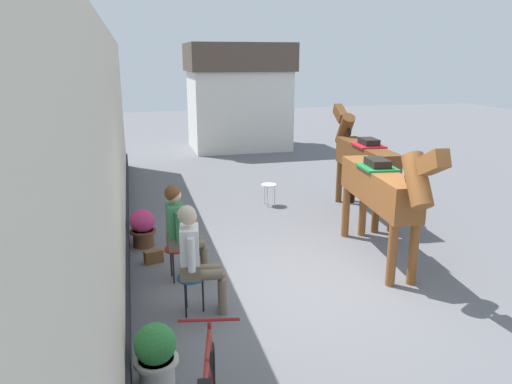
% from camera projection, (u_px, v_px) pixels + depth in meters
% --- Properties ---
extents(ground_plane, '(40.00, 40.00, 0.00)m').
position_uv_depth(ground_plane, '(253.00, 218.00, 9.53)').
color(ground_plane, slate).
extents(pub_facade_wall, '(0.34, 14.00, 3.40)m').
position_uv_depth(pub_facade_wall, '(109.00, 165.00, 7.10)').
color(pub_facade_wall, beige).
rests_on(pub_facade_wall, ground_plane).
extents(distant_cottage, '(3.40, 2.60, 3.50)m').
position_uv_depth(distant_cottage, '(238.00, 95.00, 16.43)').
color(distant_cottage, silver).
rests_on(distant_cottage, ground_plane).
extents(seated_visitor_near, '(0.61, 0.49, 1.39)m').
position_uv_depth(seated_visitor_near, '(195.00, 254.00, 5.82)').
color(seated_visitor_near, '#194C99').
rests_on(seated_visitor_near, ground_plane).
extents(seated_visitor_far, '(0.61, 0.49, 1.39)m').
position_uv_depth(seated_visitor_far, '(180.00, 227.00, 6.73)').
color(seated_visitor_far, red).
rests_on(seated_visitor_far, ground_plane).
extents(saddled_horse_near, '(0.67, 2.99, 2.06)m').
position_uv_depth(saddled_horse_near, '(382.00, 189.00, 7.25)').
color(saddled_horse_near, brown).
rests_on(saddled_horse_near, ground_plane).
extents(saddled_horse_far, '(0.61, 3.00, 2.06)m').
position_uv_depth(saddled_horse_far, '(363.00, 157.00, 9.52)').
color(saddled_horse_far, brown).
rests_on(saddled_horse_far, ground_plane).
extents(flower_planter_nearest, '(0.43, 0.43, 0.64)m').
position_uv_depth(flower_planter_nearest, '(156.00, 354.00, 4.61)').
color(flower_planter_nearest, beige).
rests_on(flower_planter_nearest, ground_plane).
extents(flower_planter_farthest, '(0.43, 0.43, 0.64)m').
position_uv_depth(flower_planter_farthest, '(143.00, 227.00, 8.04)').
color(flower_planter_farthest, brown).
rests_on(flower_planter_farthest, ground_plane).
extents(spare_stool_white, '(0.32, 0.32, 0.46)m').
position_uv_depth(spare_stool_white, '(269.00, 187.00, 10.25)').
color(spare_stool_white, white).
rests_on(spare_stool_white, ground_plane).
extents(satchel_bag, '(0.30, 0.19, 0.20)m').
position_uv_depth(satchel_bag, '(154.00, 257.00, 7.44)').
color(satchel_bag, brown).
rests_on(satchel_bag, ground_plane).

